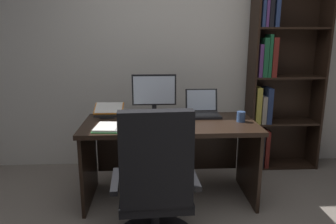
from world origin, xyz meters
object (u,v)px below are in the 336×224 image
(laptop, at_px, (203,110))
(coffee_mug, at_px, (241,117))
(keyboard, at_px, (155,125))
(monitor, at_px, (154,96))
(computer_mouse, at_px, (189,124))
(reading_stand_with_book, at_px, (109,110))
(desk, at_px, (169,141))
(open_binder, at_px, (119,127))
(pen, at_px, (137,122))
(bookshelf, at_px, (276,80))
(notepad, at_px, (135,123))
(office_chair, at_px, (156,193))

(laptop, relative_size, coffee_mug, 3.40)
(keyboard, bearing_deg, monitor, 90.00)
(computer_mouse, height_order, reading_stand_with_book, reading_stand_with_book)
(desk, xyz_separation_m, laptop, (0.34, 0.16, 0.26))
(desk, xyz_separation_m, open_binder, (-0.44, -0.26, 0.22))
(laptop, relative_size, open_binder, 0.76)
(keyboard, distance_m, pen, 0.19)
(computer_mouse, distance_m, open_binder, 0.61)
(monitor, distance_m, coffee_mug, 0.84)
(desk, distance_m, computer_mouse, 0.35)
(bookshelf, xyz_separation_m, open_binder, (-1.68, -0.89, -0.27))
(open_binder, bearing_deg, notepad, 54.48)
(desk, distance_m, pen, 0.38)
(laptop, xyz_separation_m, keyboard, (-0.48, -0.37, -0.04))
(notepad, xyz_separation_m, pen, (0.02, 0.00, 0.01))
(monitor, bearing_deg, open_binder, -126.44)
(desk, height_order, coffee_mug, coffee_mug)
(bookshelf, relative_size, office_chair, 2.00)
(bookshelf, xyz_separation_m, computer_mouse, (-1.08, -0.84, -0.26))
(bookshelf, bearing_deg, keyboard, -148.60)
(office_chair, bearing_deg, pen, 98.84)
(computer_mouse, relative_size, notepad, 0.50)
(bookshelf, bearing_deg, coffee_mug, -129.21)
(bookshelf, xyz_separation_m, laptop, (-0.90, -0.47, -0.23))
(reading_stand_with_book, height_order, pen, reading_stand_with_book)
(notepad, bearing_deg, office_chair, -76.76)
(computer_mouse, height_order, coffee_mug, coffee_mug)
(laptop, xyz_separation_m, computer_mouse, (-0.18, -0.37, -0.03))
(bookshelf, relative_size, reading_stand_with_book, 7.51)
(office_chair, distance_m, monitor, 1.11)
(monitor, relative_size, reading_stand_with_book, 1.50)
(desk, height_order, monitor, monitor)
(keyboard, height_order, pen, keyboard)
(laptop, height_order, notepad, laptop)
(bookshelf, xyz_separation_m, reading_stand_with_book, (-1.82, -0.43, -0.22))
(laptop, relative_size, computer_mouse, 3.08)
(bookshelf, distance_m, laptop, 1.04)
(monitor, xyz_separation_m, keyboard, (0.00, -0.36, -0.19))
(office_chair, distance_m, reading_stand_with_book, 1.18)
(open_binder, bearing_deg, monitor, 58.43)
(desk, xyz_separation_m, pen, (-0.29, -0.10, 0.22))
(reading_stand_with_book, bearing_deg, coffee_mug, -13.67)
(desk, relative_size, open_binder, 3.70)
(pen, bearing_deg, laptop, 22.89)
(desk, bearing_deg, open_binder, -149.95)
(monitor, relative_size, laptop, 1.32)
(monitor, bearing_deg, computer_mouse, -50.51)
(computer_mouse, relative_size, open_binder, 0.25)
(laptop, xyz_separation_m, pen, (-0.63, -0.27, -0.04))
(office_chair, height_order, pen, office_chair)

